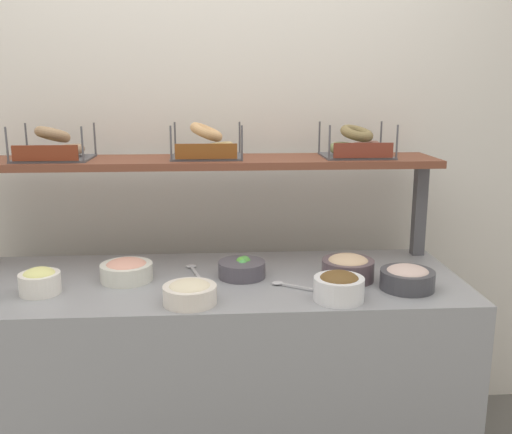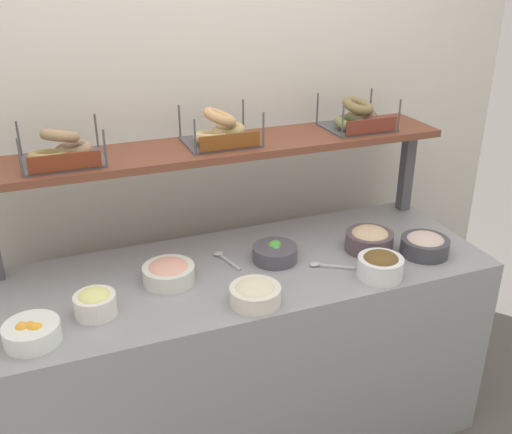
% 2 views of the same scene
% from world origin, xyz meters
% --- Properties ---
extents(ground_plane, '(8.00, 8.00, 0.00)m').
position_xyz_m(ground_plane, '(0.00, 0.00, 0.00)').
color(ground_plane, '#595651').
extents(back_wall, '(3.14, 0.06, 2.40)m').
position_xyz_m(back_wall, '(0.00, 0.55, 1.20)').
color(back_wall, silver).
rests_on(back_wall, ground_plane).
extents(deli_counter, '(1.94, 0.70, 0.85)m').
position_xyz_m(deli_counter, '(0.00, 0.00, 0.42)').
color(deli_counter, gray).
rests_on(deli_counter, ground_plane).
extents(shelf_riser_right, '(0.05, 0.05, 0.40)m').
position_xyz_m(shelf_riser_right, '(0.91, 0.27, 1.05)').
color(shelf_riser_right, '#4C4C51').
rests_on(shelf_riser_right, deli_counter).
extents(upper_shelf, '(1.90, 0.32, 0.03)m').
position_xyz_m(upper_shelf, '(0.00, 0.27, 1.26)').
color(upper_shelf, brown).
rests_on(upper_shelf, shelf_riser_left).
extents(bowl_egg_salad, '(0.14, 0.14, 0.09)m').
position_xyz_m(bowl_egg_salad, '(-0.59, -0.12, 0.90)').
color(bowl_egg_salad, white).
rests_on(bowl_egg_salad, deli_counter).
extents(bowl_lox_spread, '(0.20, 0.20, 0.08)m').
position_xyz_m(bowl_lox_spread, '(-0.31, 0.01, 0.89)').
color(bowl_lox_spread, silver).
rests_on(bowl_lox_spread, deli_counter).
extents(bowl_potato_salad, '(0.18, 0.18, 0.08)m').
position_xyz_m(bowl_potato_salad, '(-0.06, -0.25, 0.89)').
color(bowl_potato_salad, silver).
rests_on(bowl_potato_salad, deli_counter).
extents(bowl_hummus, '(0.20, 0.20, 0.10)m').
position_xyz_m(bowl_hummus, '(0.53, -0.04, 0.90)').
color(bowl_hummus, '#53434A').
rests_on(bowl_hummus, deli_counter).
extents(bowl_veggie_mix, '(0.18, 0.18, 0.08)m').
position_xyz_m(bowl_veggie_mix, '(0.13, 0.02, 0.88)').
color(bowl_veggie_mix, '#4C4852').
rests_on(bowl_veggie_mix, deli_counter).
extents(bowl_chocolate_spread, '(0.17, 0.17, 0.10)m').
position_xyz_m(bowl_chocolate_spread, '(0.45, -0.25, 0.90)').
color(bowl_chocolate_spread, white).
rests_on(bowl_chocolate_spread, deli_counter).
extents(bowl_fruit_salad, '(0.18, 0.18, 0.08)m').
position_xyz_m(bowl_fruit_salad, '(-0.80, -0.20, 0.89)').
color(bowl_fruit_salad, white).
rests_on(bowl_fruit_salad, deli_counter).
extents(bowl_tuna_salad, '(0.20, 0.20, 0.09)m').
position_xyz_m(bowl_tuna_salad, '(0.72, -0.16, 0.89)').
color(bowl_tuna_salad, '#3D3D44').
rests_on(bowl_tuna_salad, deli_counter).
extents(serving_spoon_near_plate, '(0.16, 0.11, 0.01)m').
position_xyz_m(serving_spoon_near_plate, '(0.29, -0.11, 0.86)').
color(serving_spoon_near_plate, '#B7B7BC').
rests_on(serving_spoon_near_plate, deli_counter).
extents(serving_spoon_by_edge, '(0.07, 0.17, 0.01)m').
position_xyz_m(serving_spoon_by_edge, '(-0.06, 0.10, 0.86)').
color(serving_spoon_by_edge, '#B7B7BC').
rests_on(serving_spoon_by_edge, deli_counter).
extents(bagel_basket_everything, '(0.29, 0.25, 0.14)m').
position_xyz_m(bagel_basket_everything, '(-0.62, 0.26, 1.33)').
color(bagel_basket_everything, '#4C4C51').
rests_on(bagel_basket_everything, upper_shelf).
extents(bagel_basket_sesame, '(0.29, 0.25, 0.15)m').
position_xyz_m(bagel_basket_sesame, '(0.00, 0.28, 1.33)').
color(bagel_basket_sesame, '#4C4C51').
rests_on(bagel_basket_sesame, upper_shelf).
extents(bagel_basket_poppy, '(0.29, 0.25, 0.14)m').
position_xyz_m(bagel_basket_poppy, '(0.62, 0.27, 1.33)').
color(bagel_basket_poppy, '#4C4C51').
rests_on(bagel_basket_poppy, upper_shelf).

